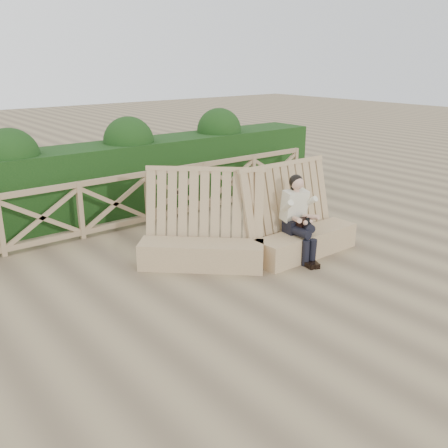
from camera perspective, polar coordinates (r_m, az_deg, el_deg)
ground at (r=7.34m, az=0.45°, el=-7.84°), size 60.00×60.00×0.00m
bench at (r=8.38m, az=3.45°, el=-1.53°), size 3.64×1.98×1.56m
woman at (r=8.43m, az=8.49°, el=1.01°), size 0.49×0.91×1.42m
guardrail at (r=9.93m, az=-12.32°, el=2.28°), size 10.10×0.09×1.10m
hedge at (r=10.94m, az=-15.22°, el=4.61°), size 12.00×1.20×1.50m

